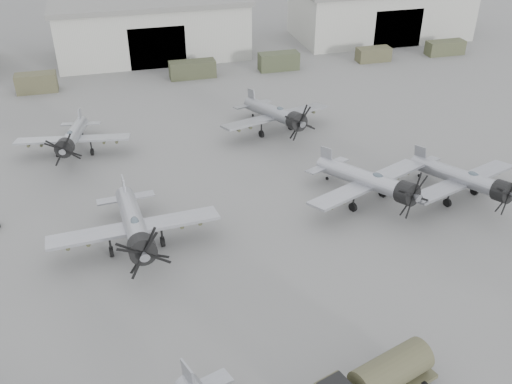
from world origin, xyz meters
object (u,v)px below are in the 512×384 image
Objects in this scene: aircraft_mid_1 at (135,226)px; aircraft_mid_3 at (466,180)px; aircraft_mid_2 at (372,182)px; aircraft_far_1 at (277,114)px; fuel_tanker at (377,381)px; aircraft_far_0 at (72,138)px.

aircraft_mid_3 is (29.53, 0.02, -0.23)m from aircraft_mid_1.
aircraft_mid_1 is 29.53m from aircraft_mid_3.
aircraft_mid_3 is (8.51, -1.69, -0.13)m from aircraft_mid_2.
aircraft_far_1 reaches higher than fuel_tanker.
aircraft_mid_2 reaches higher than aircraft_mid_3.
aircraft_mid_1 reaches higher than aircraft_far_1.
aircraft_mid_1 reaches higher than aircraft_far_0.
fuel_tanker is (17.16, -36.56, -0.46)m from aircraft_far_0.
aircraft_mid_1 is at bearing 161.96° from aircraft_mid_3.
aircraft_mid_2 is (21.02, 1.71, -0.11)m from aircraft_mid_1.
aircraft_far_0 is at bearing 101.23° from aircraft_mid_1.
aircraft_mid_3 is 1.54× the size of fuel_tanker.
aircraft_mid_1 reaches higher than fuel_tanker.
aircraft_far_1 is (-3.85, 16.37, -0.02)m from aircraft_mid_2.
fuel_tanker is at bearing -55.60° from aircraft_far_0.
aircraft_far_1 is (17.16, 18.08, -0.13)m from aircraft_mid_1.
aircraft_mid_3 is at bearing -3.82° from aircraft_mid_1.
aircraft_mid_2 is 16.82m from aircraft_far_1.
aircraft_far_0 is 40.39m from fuel_tanker.
aircraft_far_1 is 1.62× the size of fuel_tanker.
aircraft_mid_3 reaches higher than fuel_tanker.
aircraft_mid_1 is 21.92m from fuel_tanker.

